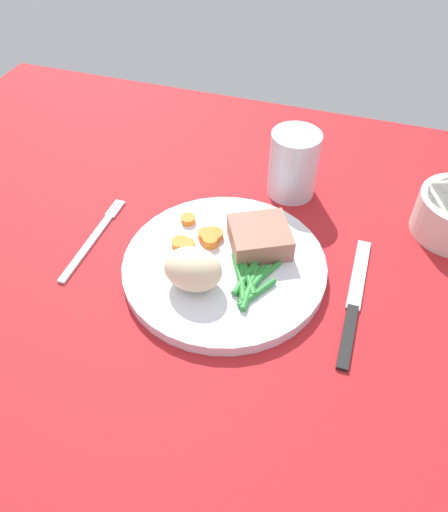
# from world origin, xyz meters

# --- Properties ---
(dining_table) EXTENTS (1.20, 0.90, 0.02)m
(dining_table) POSITION_xyz_m (0.00, 0.00, 0.01)
(dining_table) COLOR red
(dining_table) RESTS_ON ground
(dinner_plate) EXTENTS (0.26, 0.26, 0.02)m
(dinner_plate) POSITION_xyz_m (-0.00, 0.01, 0.03)
(dinner_plate) COLOR white
(dinner_plate) RESTS_ON dining_table
(meat_portion) EXTENTS (0.10, 0.10, 0.03)m
(meat_portion) POSITION_xyz_m (0.03, 0.06, 0.05)
(meat_portion) COLOR #A86B56
(meat_portion) RESTS_ON dinner_plate
(mashed_potatoes) EXTENTS (0.07, 0.05, 0.05)m
(mashed_potatoes) POSITION_xyz_m (-0.02, -0.03, 0.06)
(mashed_potatoes) COLOR beige
(mashed_potatoes) RESTS_ON dinner_plate
(carrot_slices) EXTENTS (0.07, 0.07, 0.01)m
(carrot_slices) POSITION_xyz_m (-0.04, 0.04, 0.04)
(carrot_slices) COLOR orange
(carrot_slices) RESTS_ON dinner_plate
(green_beans) EXTENTS (0.07, 0.09, 0.01)m
(green_beans) POSITION_xyz_m (0.04, -0.01, 0.04)
(green_beans) COLOR #2D8C38
(green_beans) RESTS_ON dinner_plate
(fork) EXTENTS (0.01, 0.17, 0.00)m
(fork) POSITION_xyz_m (-0.19, 0.01, 0.02)
(fork) COLOR silver
(fork) RESTS_ON dining_table
(knife) EXTENTS (0.02, 0.21, 0.01)m
(knife) POSITION_xyz_m (0.16, 0.01, 0.02)
(knife) COLOR black
(knife) RESTS_ON dining_table
(water_glass) EXTENTS (0.07, 0.07, 0.10)m
(water_glass) POSITION_xyz_m (0.04, 0.20, 0.06)
(water_glass) COLOR silver
(water_glass) RESTS_ON dining_table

